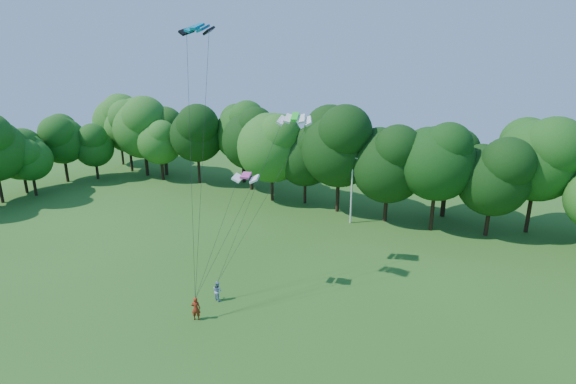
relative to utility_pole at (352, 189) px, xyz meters
The scene contains 9 objects.
utility_pole is the anchor object (origin of this frame).
kite_flyer_left 23.76m from the utility_pole, 95.78° to the right, with size 0.65×0.43×1.78m, color maroon.
kite_flyer_right 20.97m from the utility_pole, 97.50° to the right, with size 0.77×0.60×1.58m, color #94A9CE.
kite_teal 25.75m from the utility_pole, 101.15° to the right, with size 2.42×1.11×0.49m.
kite_green 16.07m from the utility_pole, 90.42° to the right, with size 2.95×2.03×0.62m.
kite_pink 19.16m from the utility_pole, 94.20° to the right, with size 2.17×1.48×0.33m.
tree_back_west 33.87m from the utility_pole, behind, with size 8.30×8.30×12.08m.
tree_back_center 9.46m from the utility_pole, 15.20° to the left, with size 8.55×8.55×12.43m.
tree_flank_west 42.25m from the utility_pole, 164.61° to the right, with size 6.10×6.10×8.87m.
Camera 1 is at (16.63, -14.03, 18.27)m, focal length 28.00 mm.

